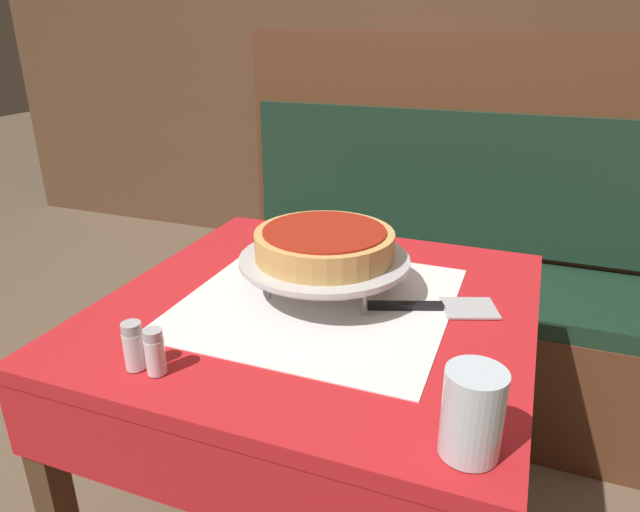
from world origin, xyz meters
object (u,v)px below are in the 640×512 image
(deep_dish_pizza, at_px, (325,244))
(condiment_caddy, at_px, (427,133))
(pepper_shaker, at_px, (155,352))
(pizza_server, at_px, (437,307))
(dining_table_front, at_px, (319,347))
(water_glass_near, at_px, (472,413))
(dining_table_rear, at_px, (415,167))
(booth_bench, at_px, (443,303))
(salt_shaker, at_px, (134,346))
(pizza_pan_stand, at_px, (325,261))

(deep_dish_pizza, bearing_deg, condiment_caddy, 94.20)
(deep_dish_pizza, xyz_separation_m, pepper_shaker, (-0.15, -0.36, -0.07))
(pizza_server, distance_m, pepper_shaker, 0.53)
(dining_table_front, distance_m, pizza_server, 0.26)
(water_glass_near, height_order, pepper_shaker, water_glass_near)
(dining_table_rear, relative_size, pizza_server, 3.00)
(booth_bench, height_order, salt_shaker, booth_bench)
(booth_bench, xyz_separation_m, water_glass_near, (0.21, -1.22, 0.46))
(water_glass_near, bearing_deg, booth_bench, 99.56)
(dining_table_front, relative_size, water_glass_near, 6.80)
(deep_dish_pizza, xyz_separation_m, salt_shaker, (-0.19, -0.36, -0.07))
(dining_table_rear, relative_size, booth_bench, 0.47)
(pepper_shaker, bearing_deg, condiment_caddy, 89.25)
(deep_dish_pizza, relative_size, salt_shaker, 3.44)
(booth_bench, xyz_separation_m, pizza_pan_stand, (-0.13, -0.85, 0.47))
(deep_dish_pizza, bearing_deg, booth_bench, 81.49)
(booth_bench, bearing_deg, pizza_pan_stand, -98.51)
(booth_bench, height_order, condiment_caddy, booth_bench)
(deep_dish_pizza, relative_size, pizza_server, 1.10)
(pizza_server, bearing_deg, pepper_shaker, -134.91)
(booth_bench, relative_size, water_glass_near, 13.08)
(dining_table_rear, bearing_deg, condiment_caddy, 11.87)
(dining_table_rear, distance_m, pizza_pan_stand, 1.68)
(pizza_server, distance_m, condiment_caddy, 1.69)
(booth_bench, bearing_deg, water_glass_near, -80.44)
(water_glass_near, xyz_separation_m, pepper_shaker, (-0.48, 0.01, -0.02))
(dining_table_front, height_order, booth_bench, booth_bench)
(dining_table_front, distance_m, condiment_caddy, 1.71)
(pepper_shaker, relative_size, condiment_caddy, 0.44)
(booth_bench, distance_m, pizza_pan_stand, 0.98)
(pizza_pan_stand, bearing_deg, dining_table_front, -94.40)
(water_glass_near, xyz_separation_m, salt_shaker, (-0.52, 0.01, -0.02))
(dining_table_front, height_order, dining_table_rear, dining_table_front)
(dining_table_front, relative_size, deep_dish_pizza, 2.98)
(pizza_server, bearing_deg, water_glass_near, -74.17)
(dining_table_front, xyz_separation_m, booth_bench, (0.13, 0.88, -0.30))
(booth_bench, bearing_deg, dining_table_rear, 110.15)
(pizza_pan_stand, xyz_separation_m, pepper_shaker, (-0.15, -0.36, -0.03))
(pizza_pan_stand, xyz_separation_m, salt_shaker, (-0.19, -0.36, -0.03))
(dining_table_rear, height_order, pepper_shaker, pepper_shaker)
(pizza_pan_stand, relative_size, water_glass_near, 2.81)
(dining_table_front, relative_size, booth_bench, 0.52)
(salt_shaker, bearing_deg, water_glass_near, -0.76)
(pizza_pan_stand, bearing_deg, booth_bench, 81.49)
(pepper_shaker, bearing_deg, dining_table_front, 65.86)
(dining_table_rear, relative_size, deep_dish_pizza, 2.72)
(salt_shaker, bearing_deg, dining_table_front, 60.33)
(booth_bench, distance_m, pizza_server, 0.93)
(dining_table_rear, xyz_separation_m, water_glass_near, (0.50, -2.02, 0.18))
(booth_bench, bearing_deg, deep_dish_pizza, -98.51)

